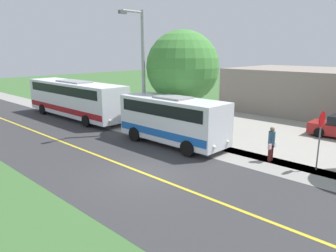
% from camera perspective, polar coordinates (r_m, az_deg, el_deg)
% --- Properties ---
extents(ground_plane, '(120.00, 120.00, 0.00)m').
position_cam_1_polar(ground_plane, '(15.23, -4.13, -8.46)').
color(ground_plane, '#3D6633').
extents(road_surface, '(8.00, 100.00, 0.01)m').
position_cam_1_polar(road_surface, '(15.23, -4.13, -8.45)').
color(road_surface, '#333335').
rests_on(road_surface, ground).
extents(sidewalk, '(2.40, 100.00, 0.01)m').
position_cam_1_polar(sidewalk, '(18.90, 7.64, -4.15)').
color(sidewalk, gray).
rests_on(sidewalk, ground).
extents(parking_lot_surface, '(14.00, 36.00, 0.01)m').
position_cam_1_polar(parking_lot_surface, '(23.79, 23.94, -1.55)').
color(parking_lot_surface, '#9E9991').
rests_on(parking_lot_surface, ground).
extents(road_centre_line, '(0.16, 100.00, 0.00)m').
position_cam_1_polar(road_centre_line, '(15.23, -4.13, -8.43)').
color(road_centre_line, gold).
rests_on(road_centre_line, ground).
extents(shuttle_bus_front, '(2.59, 7.20, 2.96)m').
position_cam_1_polar(shuttle_bus_front, '(19.40, 0.83, 1.38)').
color(shuttle_bus_front, white).
rests_on(shuttle_bus_front, ground).
extents(transit_bus_rear, '(2.78, 11.58, 3.15)m').
position_cam_1_polar(transit_bus_rear, '(28.26, -16.17, 4.86)').
color(transit_bus_rear, white).
rests_on(transit_bus_rear, ground).
extents(pedestrian_with_bags, '(0.72, 0.34, 1.83)m').
position_cam_1_polar(pedestrian_with_bags, '(17.44, 17.89, -2.82)').
color(pedestrian_with_bags, '#4C1919').
rests_on(pedestrian_with_bags, ground).
extents(stop_sign, '(0.76, 0.07, 2.88)m').
position_cam_1_polar(stop_sign, '(16.72, 25.48, -0.72)').
color(stop_sign, slate).
rests_on(stop_sign, ground).
extents(street_light_pole, '(1.97, 0.24, 8.13)m').
position_cam_1_polar(street_light_pole, '(21.55, -4.64, 10.18)').
color(street_light_pole, '#9E9EA3').
rests_on(street_light_pole, ground).
extents(tree_curbside, '(5.01, 5.01, 7.01)m').
position_cam_1_polar(tree_curbside, '(22.39, 2.61, 10.38)').
color(tree_curbside, '#4C3826').
rests_on(tree_curbside, ground).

